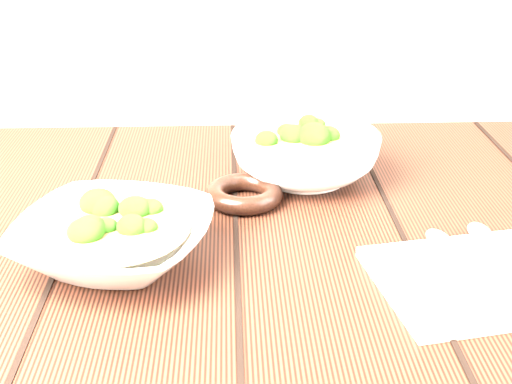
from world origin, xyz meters
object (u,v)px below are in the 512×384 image
object	(u,v)px
table	(253,318)
soup_bowl_front	(114,238)
soup_bowl_back	(305,154)
napkin	(478,280)
trivet	(244,194)

from	to	relation	value
table	soup_bowl_front	xyz separation A→B (m)	(-0.16, -0.06, 0.15)
soup_bowl_back	napkin	world-z (taller)	soup_bowl_back
soup_bowl_back	napkin	size ratio (longest dim) A/B	1.30
soup_bowl_front	soup_bowl_back	world-z (taller)	soup_bowl_back
table	napkin	bearing A→B (deg)	-27.33
napkin	trivet	bearing A→B (deg)	128.48
soup_bowl_front	trivet	size ratio (longest dim) A/B	2.56
soup_bowl_front	napkin	xyz separation A→B (m)	(0.39, -0.07, -0.02)
soup_bowl_front	trivet	world-z (taller)	soup_bowl_front
table	napkin	size ratio (longest dim) A/B	5.72
table	napkin	distance (m)	0.29
trivet	table	bearing A→B (deg)	-84.86
table	soup_bowl_back	size ratio (longest dim) A/B	4.40
soup_bowl_back	trivet	size ratio (longest dim) A/B	2.68
soup_bowl_back	napkin	distance (m)	0.33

